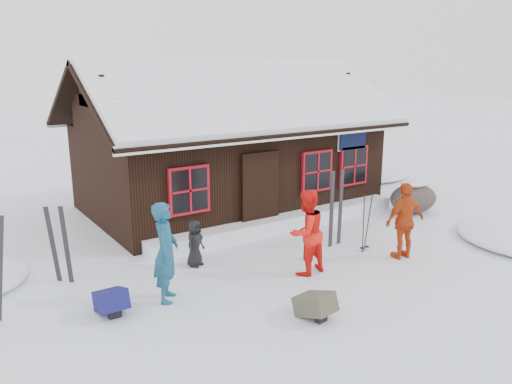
% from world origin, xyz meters
% --- Properties ---
extents(ground, '(120.00, 120.00, 0.00)m').
position_xyz_m(ground, '(0.00, 0.00, 0.00)').
color(ground, white).
rests_on(ground, ground).
extents(mountain_hut, '(8.90, 6.09, 4.42)m').
position_xyz_m(mountain_hut, '(1.50, 4.98, 1.58)').
color(mountain_hut, black).
rests_on(mountain_hut, ground).
extents(snow_drift, '(7.60, 0.60, 0.35)m').
position_xyz_m(snow_drift, '(1.50, 2.25, 0.17)').
color(snow_drift, white).
rests_on(snow_drift, ground).
extents(snow_mounds, '(20.60, 13.20, 0.48)m').
position_xyz_m(snow_mounds, '(1.65, 1.86, 0.00)').
color(snow_mounds, white).
rests_on(snow_mounds, ground).
extents(skier_teal, '(0.73, 0.80, 1.84)m').
position_xyz_m(skier_teal, '(-2.76, 0.09, 0.92)').
color(skier_teal, navy).
rests_on(skier_teal, ground).
extents(skier_orange_left, '(0.93, 0.76, 1.77)m').
position_xyz_m(skier_orange_left, '(0.09, -0.39, 0.88)').
color(skier_orange_left, red).
rests_on(skier_orange_left, ground).
extents(skier_orange_right, '(1.05, 0.56, 1.71)m').
position_xyz_m(skier_orange_right, '(2.44, -0.93, 0.86)').
color(skier_orange_right, '#BF3D13').
rests_on(skier_orange_right, ground).
extents(skier_crouched, '(0.59, 0.52, 1.01)m').
position_xyz_m(skier_crouched, '(-1.60, 1.24, 0.50)').
color(skier_crouched, black).
rests_on(skier_crouched, ground).
extents(boulder, '(1.51, 1.13, 0.88)m').
position_xyz_m(boulder, '(5.55, 1.31, 0.45)').
color(boulder, '#4F463F').
rests_on(boulder, ground).
extents(ski_pair_mid, '(0.38, 0.30, 1.60)m').
position_xyz_m(ski_pair_mid, '(-4.15, 1.99, 0.75)').
color(ski_pair_mid, black).
rests_on(ski_pair_mid, ground).
extents(ski_pair_right, '(0.43, 0.07, 1.86)m').
position_xyz_m(ski_pair_right, '(1.75, 0.52, 0.88)').
color(ski_pair_right, black).
rests_on(ski_pair_right, ground).
extents(ski_poles, '(0.25, 0.12, 1.39)m').
position_xyz_m(ski_poles, '(2.06, -0.15, 0.66)').
color(ski_poles, black).
rests_on(ski_poles, ground).
extents(backpack_blue, '(0.49, 0.64, 0.34)m').
position_xyz_m(backpack_blue, '(-3.79, 0.13, 0.17)').
color(backpack_blue, '#141556').
rests_on(backpack_blue, ground).
extents(backpack_olive, '(0.55, 0.68, 0.34)m').
position_xyz_m(backpack_olive, '(-0.99, -1.94, 0.17)').
color(backpack_olive, '#484433').
rests_on(backpack_olive, ground).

